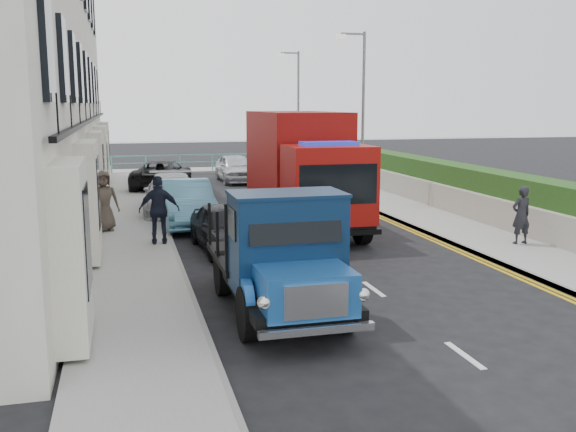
% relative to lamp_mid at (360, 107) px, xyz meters
% --- Properties ---
extents(ground, '(120.00, 120.00, 0.00)m').
position_rel_lamp_mid_xyz_m(ground, '(-4.18, -14.00, -4.00)').
color(ground, black).
rests_on(ground, ground).
extents(pavement_west, '(2.40, 38.00, 0.12)m').
position_rel_lamp_mid_xyz_m(pavement_west, '(-9.38, -5.00, -3.94)').
color(pavement_west, gray).
rests_on(pavement_west, ground).
extents(pavement_east, '(2.60, 38.00, 0.12)m').
position_rel_lamp_mid_xyz_m(pavement_east, '(1.12, -5.00, -3.94)').
color(pavement_east, gray).
rests_on(pavement_east, ground).
extents(promenade, '(30.00, 2.50, 0.12)m').
position_rel_lamp_mid_xyz_m(promenade, '(-4.18, 15.00, -3.94)').
color(promenade, gray).
rests_on(promenade, ground).
extents(sea_plane, '(120.00, 120.00, 0.00)m').
position_rel_lamp_mid_xyz_m(sea_plane, '(-4.18, 46.00, -4.00)').
color(sea_plane, slate).
rests_on(sea_plane, ground).
extents(garden_east, '(1.45, 28.00, 1.75)m').
position_rel_lamp_mid_xyz_m(garden_east, '(3.03, -5.00, -3.10)').
color(garden_east, '#B2AD9E').
rests_on(garden_east, ground).
extents(seafront_railing, '(13.00, 0.08, 1.11)m').
position_rel_lamp_mid_xyz_m(seafront_railing, '(-4.18, 14.20, -3.42)').
color(seafront_railing, '#59B2A5').
rests_on(seafront_railing, ground).
extents(lamp_mid, '(1.23, 0.18, 7.00)m').
position_rel_lamp_mid_xyz_m(lamp_mid, '(0.00, 0.00, 0.00)').
color(lamp_mid, slate).
rests_on(lamp_mid, ground).
extents(lamp_far, '(1.23, 0.18, 7.00)m').
position_rel_lamp_mid_xyz_m(lamp_far, '(0.00, 10.00, 0.00)').
color(lamp_far, slate).
rests_on(lamp_far, ground).
extents(bedford_lorry, '(2.15, 5.28, 2.48)m').
position_rel_lamp_mid_xyz_m(bedford_lorry, '(-6.64, -13.55, -2.86)').
color(bedford_lorry, black).
rests_on(bedford_lorry, ground).
extents(red_lorry, '(2.62, 7.42, 3.87)m').
position_rel_lamp_mid_xyz_m(red_lorry, '(-3.73, -4.47, -1.94)').
color(red_lorry, black).
rests_on(red_lorry, ground).
extents(parked_car_front, '(1.88, 4.02, 1.33)m').
position_rel_lamp_mid_xyz_m(parked_car_front, '(-6.78, -7.26, -3.33)').
color(parked_car_front, black).
rests_on(parked_car_front, ground).
extents(parked_car_mid, '(1.71, 4.72, 1.55)m').
position_rel_lamp_mid_xyz_m(parked_car_mid, '(-7.46, -3.10, -3.22)').
color(parked_car_mid, '#579BBC').
rests_on(parked_car_mid, ground).
extents(parked_car_rear, '(2.41, 5.19, 1.47)m').
position_rel_lamp_mid_xyz_m(parked_car_rear, '(-7.78, -0.42, -3.26)').
color(parked_car_rear, silver).
rests_on(parked_car_rear, ground).
extents(seafront_car_left, '(3.53, 5.58, 1.44)m').
position_rel_lamp_mid_xyz_m(seafront_car_left, '(-7.68, 6.98, -3.28)').
color(seafront_car_left, black).
rests_on(seafront_car_left, ground).
extents(seafront_car_right, '(1.81, 4.38, 1.49)m').
position_rel_lamp_mid_xyz_m(seafront_car_right, '(-3.68, 8.94, -3.25)').
color(seafront_car_right, silver).
rests_on(seafront_car_right, ground).
extents(pedestrian_east_near, '(0.65, 0.46, 1.69)m').
position_rel_lamp_mid_xyz_m(pedestrian_east_near, '(1.55, -9.07, -3.03)').
color(pedestrian_east_near, black).
rests_on(pedestrian_east_near, pavement_east).
extents(pedestrian_west_near, '(1.18, 0.54, 1.98)m').
position_rel_lamp_mid_xyz_m(pedestrian_west_near, '(-8.58, -6.44, -2.89)').
color(pedestrian_west_near, black).
rests_on(pedestrian_west_near, pavement_west).
extents(pedestrian_west_far, '(1.06, 0.80, 1.94)m').
position_rel_lamp_mid_xyz_m(pedestrian_west_far, '(-10.18, -4.05, -2.91)').
color(pedestrian_west_far, '#473D33').
rests_on(pedestrian_west_far, pavement_west).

